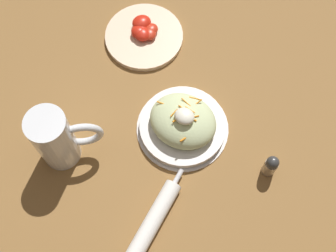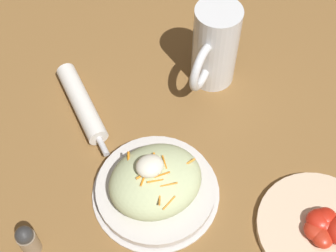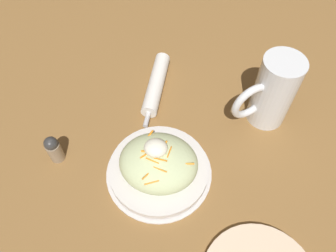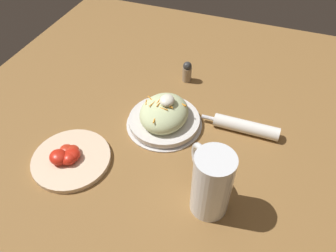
{
  "view_description": "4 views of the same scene",
  "coord_description": "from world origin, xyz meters",
  "views": [
    {
      "loc": [
        -0.21,
        0.27,
        0.93
      ],
      "look_at": [
        -0.03,
        -0.05,
        0.09
      ],
      "focal_mm": 47.49,
      "sensor_mm": 36.0,
      "label": 1
    },
    {
      "loc": [
        -0.18,
        -0.42,
        0.72
      ],
      "look_at": [
        0.01,
        -0.03,
        0.08
      ],
      "focal_mm": 50.96,
      "sensor_mm": 36.0,
      "label": 2
    },
    {
      "loc": [
        0.02,
        -0.38,
        0.59
      ],
      "look_at": [
        -0.04,
        -0.04,
        0.09
      ],
      "focal_mm": 35.08,
      "sensor_mm": 36.0,
      "label": 3
    },
    {
      "loc": [
        0.54,
        0.13,
        0.64
      ],
      "look_at": [
        0.0,
        -0.07,
        0.05
      ],
      "focal_mm": 34.38,
      "sensor_mm": 36.0,
      "label": 4
    }
  ],
  "objects": [
    {
      "name": "salt_shaker",
      "position": [
        -0.26,
        -0.1,
        0.03
      ],
      "size": [
        0.03,
        0.03,
        0.07
      ],
      "color": "gray",
      "rests_on": "ground_plane"
    },
    {
      "name": "salad_plate",
      "position": [
        -0.05,
        -0.09,
        0.03
      ],
      "size": [
        0.21,
        0.21,
        0.1
      ],
      "color": "silver",
      "rests_on": "ground_plane"
    },
    {
      "name": "napkin_roll",
      "position": [
        -0.1,
        0.12,
        0.02
      ],
      "size": [
        0.04,
        0.21,
        0.04
      ],
      "color": "white",
      "rests_on": "ground_plane"
    },
    {
      "name": "beer_mug",
      "position": [
        0.16,
        0.08,
        0.07
      ],
      "size": [
        0.13,
        0.11,
        0.17
      ],
      "color": "white",
      "rests_on": "ground_plane"
    },
    {
      "name": "ground_plane",
      "position": [
        0.0,
        0.0,
        0.0
      ],
      "size": [
        1.43,
        1.43,
        0.0
      ],
      "primitive_type": "plane",
      "color": "olive"
    },
    {
      "name": "tomato_plate",
      "position": [
        0.16,
        -0.27,
        0.01
      ],
      "size": [
        0.19,
        0.19,
        0.04
      ],
      "color": "beige",
      "rests_on": "ground_plane"
    }
  ]
}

